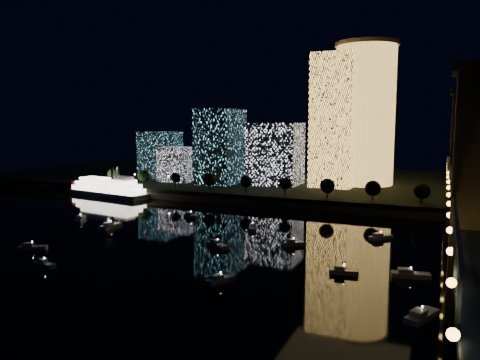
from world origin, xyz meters
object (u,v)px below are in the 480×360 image
Objects in this scene: tower_cylindrical at (365,114)px; tower_rectangular at (334,121)px; truss_bridge at (473,217)px; riverboat at (105,188)px.

tower_rectangular is (-13.34, -15.90, -3.69)m from tower_cylindrical.
tower_rectangular reaches higher than truss_bridge.
tower_cylindrical is 0.29× the size of truss_bridge.
riverboat is at bearing -151.97° from tower_cylindrical.
tower_cylindrical is 1.10× the size of tower_rectangular.
riverboat is at bearing 156.73° from truss_bridge.
tower_cylindrical is 21.08m from tower_rectangular.
tower_rectangular is 141.39m from truss_bridge.
tower_cylindrical is at bearing 50.00° from tower_rectangular.
truss_bridge is at bearing -71.06° from tower_cylindrical.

